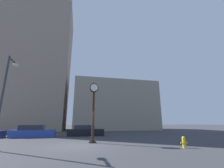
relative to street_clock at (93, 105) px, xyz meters
The scene contains 8 objects.
ground_plane 3.54m from the street_clock, 129.30° to the right, with size 200.00×200.00×0.00m, color #38383D.
building_tall_tower 27.73m from the street_clock, 116.57° to the left, with size 14.84×12.00×28.70m.
building_storefront_row 23.87m from the street_clock, 72.47° to the left, with size 18.58×12.00×10.79m.
street_clock is the anchor object (origin of this frame).
car_blue 9.16m from the street_clock, 133.71° to the left, with size 4.68×1.97×1.34m.
car_black 7.30m from the street_clock, 91.54° to the left, with size 4.51×1.95×1.30m.
fire_hydrant_near 7.34m from the street_clock, 33.96° to the right, with size 0.52×0.23×0.72m.
street_lamp_left 6.43m from the street_clock, 164.20° to the right, with size 0.36×1.57×6.07m.
Camera 1 is at (-0.24, -11.66, 1.61)m, focal length 24.00 mm.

